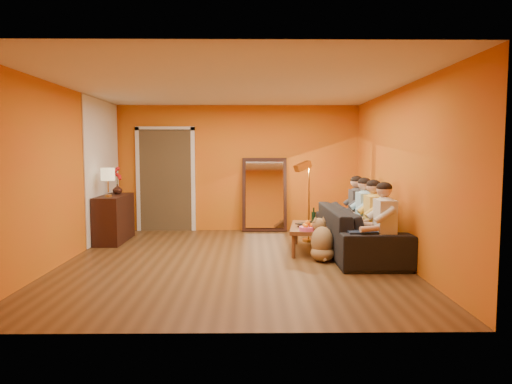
{
  "coord_description": "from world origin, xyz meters",
  "views": [
    {
      "loc": [
        0.27,
        -6.75,
        1.63
      ],
      "look_at": [
        0.35,
        0.5,
        1.0
      ],
      "focal_mm": 32.0,
      "sensor_mm": 36.0,
      "label": 1
    }
  ],
  "objects_px": {
    "mirror_frame": "(264,195)",
    "table_lamp": "(108,182)",
    "floor_lamp": "(309,202)",
    "person_mid_right": "(365,215)",
    "coffee_table": "(310,238)",
    "sofa": "(358,230)",
    "sideboard": "(114,218)",
    "vase": "(117,189)",
    "dog": "(322,239)",
    "person_mid_left": "(374,220)",
    "wine_bottle": "(314,217)",
    "tumbler": "(316,222)",
    "laptop": "(318,222)",
    "person_far_left": "(385,226)",
    "person_far_right": "(357,211)"
  },
  "relations": [
    {
      "from": "sideboard",
      "to": "vase",
      "type": "height_order",
      "value": "vase"
    },
    {
      "from": "person_mid_left",
      "to": "vase",
      "type": "bearing_deg",
      "value": 158.11
    },
    {
      "from": "mirror_frame",
      "to": "table_lamp",
      "type": "xyz_separation_m",
      "value": [
        -2.79,
        -1.38,
        0.34
      ]
    },
    {
      "from": "sideboard",
      "to": "dog",
      "type": "height_order",
      "value": "sideboard"
    },
    {
      "from": "person_mid_left",
      "to": "person_far_right",
      "type": "relative_size",
      "value": 1.0
    },
    {
      "from": "person_far_right",
      "to": "mirror_frame",
      "type": "bearing_deg",
      "value": 136.77
    },
    {
      "from": "sofa",
      "to": "person_mid_right",
      "type": "height_order",
      "value": "person_mid_right"
    },
    {
      "from": "sofa",
      "to": "wine_bottle",
      "type": "distance_m",
      "value": 0.75
    },
    {
      "from": "sideboard",
      "to": "wine_bottle",
      "type": "bearing_deg",
      "value": -14.43
    },
    {
      "from": "coffee_table",
      "to": "person_mid_left",
      "type": "relative_size",
      "value": 1.0
    },
    {
      "from": "sideboard",
      "to": "table_lamp",
      "type": "height_order",
      "value": "table_lamp"
    },
    {
      "from": "person_mid_right",
      "to": "laptop",
      "type": "bearing_deg",
      "value": 147.65
    },
    {
      "from": "wine_bottle",
      "to": "floor_lamp",
      "type": "bearing_deg",
      "value": 87.87
    },
    {
      "from": "mirror_frame",
      "to": "floor_lamp",
      "type": "bearing_deg",
      "value": -55.22
    },
    {
      "from": "person_far_left",
      "to": "vase",
      "type": "height_order",
      "value": "person_far_left"
    },
    {
      "from": "person_far_right",
      "to": "laptop",
      "type": "height_order",
      "value": "person_far_right"
    },
    {
      "from": "table_lamp",
      "to": "wine_bottle",
      "type": "relative_size",
      "value": 1.65
    },
    {
      "from": "dog",
      "to": "sideboard",
      "type": "bearing_deg",
      "value": 132.77
    },
    {
      "from": "person_far_left",
      "to": "person_mid_left",
      "type": "xyz_separation_m",
      "value": [
        0.0,
        0.55,
        0.0
      ]
    },
    {
      "from": "mirror_frame",
      "to": "coffee_table",
      "type": "relative_size",
      "value": 1.25
    },
    {
      "from": "person_far_left",
      "to": "laptop",
      "type": "bearing_deg",
      "value": 114.46
    },
    {
      "from": "person_mid_right",
      "to": "person_far_right",
      "type": "height_order",
      "value": "same"
    },
    {
      "from": "floor_lamp",
      "to": "person_mid_right",
      "type": "height_order",
      "value": "floor_lamp"
    },
    {
      "from": "sofa",
      "to": "tumbler",
      "type": "relative_size",
      "value": 27.52
    },
    {
      "from": "mirror_frame",
      "to": "dog",
      "type": "xyz_separation_m",
      "value": [
        0.8,
        -2.59,
        -0.43
      ]
    },
    {
      "from": "dog",
      "to": "wine_bottle",
      "type": "height_order",
      "value": "wine_bottle"
    },
    {
      "from": "table_lamp",
      "to": "person_mid_right",
      "type": "xyz_separation_m",
      "value": [
        4.37,
        -0.66,
        -0.49
      ]
    },
    {
      "from": "dog",
      "to": "vase",
      "type": "bearing_deg",
      "value": 129.46
    },
    {
      "from": "person_mid_left",
      "to": "tumbler",
      "type": "xyz_separation_m",
      "value": [
        -0.76,
        0.77,
        -0.15
      ]
    },
    {
      "from": "floor_lamp",
      "to": "person_far_right",
      "type": "bearing_deg",
      "value": -45.61
    },
    {
      "from": "mirror_frame",
      "to": "sofa",
      "type": "height_order",
      "value": "mirror_frame"
    },
    {
      "from": "sideboard",
      "to": "sofa",
      "type": "bearing_deg",
      "value": -13.98
    },
    {
      "from": "sideboard",
      "to": "floor_lamp",
      "type": "bearing_deg",
      "value": -0.68
    },
    {
      "from": "laptop",
      "to": "person_far_left",
      "type": "bearing_deg",
      "value": -98.42
    },
    {
      "from": "floor_lamp",
      "to": "vase",
      "type": "bearing_deg",
      "value": 154.11
    },
    {
      "from": "person_far_left",
      "to": "laptop",
      "type": "distance_m",
      "value": 1.71
    },
    {
      "from": "dog",
      "to": "tumbler",
      "type": "height_order",
      "value": "dog"
    },
    {
      "from": "table_lamp",
      "to": "person_far_right",
      "type": "xyz_separation_m",
      "value": [
        4.37,
        -0.11,
        -0.49
      ]
    },
    {
      "from": "dog",
      "to": "person_mid_left",
      "type": "distance_m",
      "value": 0.83
    },
    {
      "from": "person_far_right",
      "to": "laptop",
      "type": "distance_m",
      "value": 0.73
    },
    {
      "from": "dog",
      "to": "wine_bottle",
      "type": "bearing_deg",
      "value": 70.25
    },
    {
      "from": "mirror_frame",
      "to": "person_mid_right",
      "type": "bearing_deg",
      "value": -52.18
    },
    {
      "from": "tumbler",
      "to": "laptop",
      "type": "relative_size",
      "value": 0.28
    },
    {
      "from": "coffee_table",
      "to": "vase",
      "type": "relative_size",
      "value": 6.69
    },
    {
      "from": "person_far_left",
      "to": "laptop",
      "type": "xyz_separation_m",
      "value": [
        -0.7,
        1.55,
        -0.18
      ]
    },
    {
      "from": "laptop",
      "to": "sofa",
      "type": "bearing_deg",
      "value": -76.46
    },
    {
      "from": "mirror_frame",
      "to": "laptop",
      "type": "bearing_deg",
      "value": -61.12
    },
    {
      "from": "table_lamp",
      "to": "sofa",
      "type": "bearing_deg",
      "value": -10.1
    },
    {
      "from": "dog",
      "to": "wine_bottle",
      "type": "xyz_separation_m",
      "value": [
        -0.05,
        0.6,
        0.25
      ]
    },
    {
      "from": "tumbler",
      "to": "person_mid_right",
      "type": "bearing_deg",
      "value": -15.76
    }
  ]
}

